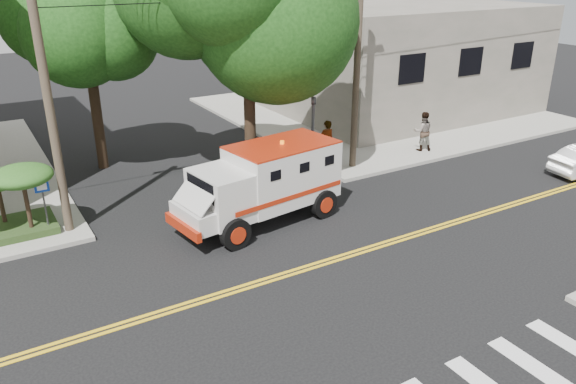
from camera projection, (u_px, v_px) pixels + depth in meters
ground at (308, 268)px, 16.67m from camera, size 100.00×100.00×0.00m
sidewalk_ne at (375, 111)px, 33.74m from camera, size 17.00×17.00×0.15m
building_right at (393, 56)px, 33.67m from camera, size 14.00×12.00×6.00m
utility_pole_left at (48, 101)px, 17.05m from camera, size 0.28×0.28×9.00m
utility_pole_right at (357, 65)px, 22.85m from camera, size 0.28×0.28×9.00m
tree_left at (95, 33)px, 22.55m from camera, size 4.48×4.20×7.70m
tree_right at (290, 6)px, 31.03m from camera, size 4.80×4.50×8.20m
traffic_signal at (313, 131)px, 22.06m from camera, size 0.15×0.18×3.60m
accessibility_sign at (44, 198)px, 18.10m from camera, size 0.45×0.10×2.02m
armored_truck at (265, 180)px, 19.09m from camera, size 6.12×3.05×2.68m
pedestrian_a at (326, 142)px, 24.46m from camera, size 0.72×0.49×1.94m
pedestrian_b at (423, 131)px, 26.16m from camera, size 1.11×1.03×1.84m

